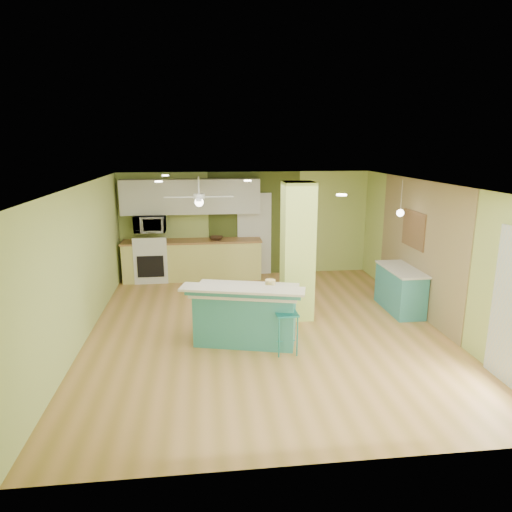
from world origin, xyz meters
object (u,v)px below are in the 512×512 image
at_px(peninsula, 246,314).
at_px(side_counter, 400,289).
at_px(fruit_bowl, 216,238).
at_px(canister, 270,285).
at_px(bar_stool, 285,310).

bearing_deg(peninsula, side_counter, 33.63).
bearing_deg(fruit_bowl, canister, -78.77).
height_order(peninsula, side_counter, peninsula).
bearing_deg(canister, fruit_bowl, 101.23).
height_order(bar_stool, fruit_bowl, fruit_bowl).
xyz_separation_m(fruit_bowl, canister, (0.74, -3.71, -0.01)).
distance_m(bar_stool, fruit_bowl, 4.19).
height_order(side_counter, fruit_bowl, fruit_bowl).
bearing_deg(bar_stool, side_counter, 28.34).
relative_size(bar_stool, side_counter, 0.77).
relative_size(peninsula, canister, 11.67).
distance_m(bar_stool, canister, 0.50).
xyz_separation_m(peninsula, fruit_bowl, (-0.36, 3.63, 0.51)).
relative_size(peninsula, side_counter, 1.52).
xyz_separation_m(peninsula, canister, (0.38, -0.08, 0.50)).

